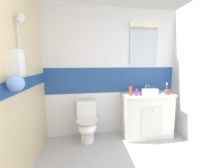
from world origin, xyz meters
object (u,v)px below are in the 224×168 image
object	(u,v)px
soap_dispenser	(137,92)
mouthwash_bottle	(131,91)
lotion_bottle_short	(169,91)
toothbrush_cup	(166,91)
perfume_flask_small	(141,93)
sink_basin	(150,91)
toilet	(87,122)

from	to	relation	value
soap_dispenser	mouthwash_bottle	distance (m)	0.11
mouthwash_bottle	lotion_bottle_short	world-z (taller)	mouthwash_bottle
soap_dispenser	toothbrush_cup	bearing A→B (deg)	-0.48
soap_dispenser	perfume_flask_small	xyz separation A→B (m)	(0.09, 0.02, -0.02)
mouthwash_bottle	perfume_flask_small	size ratio (longest dim) A/B	2.05
sink_basin	lotion_bottle_short	distance (m)	0.36
sink_basin	soap_dispenser	distance (m)	0.35
sink_basin	perfume_flask_small	xyz separation A→B (m)	(-0.23, -0.12, -0.00)
toilet	soap_dispenser	bearing A→B (deg)	-9.65
sink_basin	soap_dispenser	size ratio (longest dim) A/B	2.20
perfume_flask_small	sink_basin	bearing A→B (deg)	26.85
toilet	lotion_bottle_short	world-z (taller)	lotion_bottle_short
perfume_flask_small	toothbrush_cup	bearing A→B (deg)	-2.70
sink_basin	toothbrush_cup	distance (m)	0.30
soap_dispenser	mouthwash_bottle	bearing A→B (deg)	161.53
sink_basin	toilet	xyz separation A→B (m)	(-1.22, 0.02, -0.55)
soap_dispenser	mouthwash_bottle	size ratio (longest dim) A/B	0.86
sink_basin	mouthwash_bottle	xyz separation A→B (m)	(-0.42, -0.10, 0.04)
toothbrush_cup	perfume_flask_small	bearing A→B (deg)	177.30
sink_basin	mouthwash_bottle	world-z (taller)	mouthwash_bottle
lotion_bottle_short	sink_basin	bearing A→B (deg)	162.61
mouthwash_bottle	lotion_bottle_short	xyz separation A→B (m)	(0.77, -0.01, -0.04)
toothbrush_cup	lotion_bottle_short	bearing A→B (deg)	22.16
toilet	soap_dispenser	world-z (taller)	soap_dispenser
perfume_flask_small	toilet	bearing A→B (deg)	172.24
toilet	perfume_flask_small	world-z (taller)	perfume_flask_small
sink_basin	perfume_flask_small	bearing A→B (deg)	-153.15
sink_basin	toothbrush_cup	bearing A→B (deg)	-28.51
lotion_bottle_short	perfume_flask_small	world-z (taller)	lotion_bottle_short
soap_dispenser	lotion_bottle_short	world-z (taller)	soap_dispenser
toilet	soap_dispenser	size ratio (longest dim) A/B	4.42
soap_dispenser	sink_basin	bearing A→B (deg)	23.19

